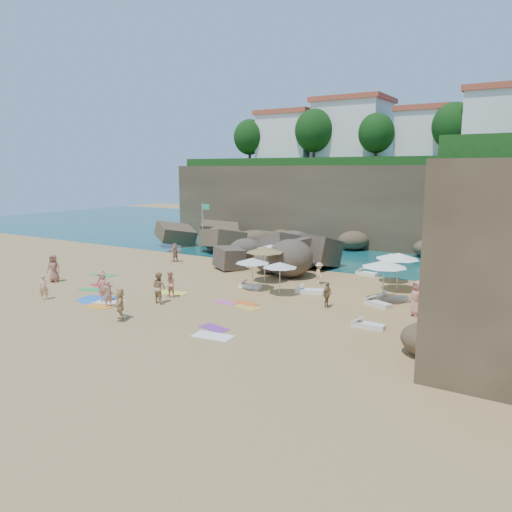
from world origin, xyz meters
The scene contains 50 objects.
ground centered at (0.00, 0.00, 0.00)m, with size 120.00×120.00×0.00m, color tan.
seawater centered at (0.00, 30.00, 0.00)m, with size 120.00×120.00×0.00m, color #0C4751.
cliff_back centered at (2.00, 25.00, 4.00)m, with size 44.00×8.00×8.00m, color brown.
rock_promontory centered at (-11.00, 16.00, 0.00)m, with size 12.00×7.00×2.00m, color brown, non-canonical shape.
clifftop_buildings centered at (2.96, 25.79, 11.24)m, with size 28.48×9.48×7.00m.
clifftop_trees centered at (4.78, 19.52, 11.26)m, with size 35.60×23.82×4.40m.
marina_masts centered at (-16.50, 30.00, 3.00)m, with size 3.10×0.10×6.00m.
rock_outcrop centered at (-0.14, 8.83, 0.00)m, with size 6.91×5.18×2.76m, color brown, non-canonical shape.
flag_pole centered at (-9.85, 12.65, 2.90)m, with size 0.89×0.09×4.54m.
parasol_0 centered at (0.82, 6.94, 1.98)m, with size 2.28×2.28×2.16m.
parasol_1 centered at (2.00, 6.95, 1.86)m, with size 2.14×2.14×2.02m.
parasol_2 centered at (10.42, 6.38, 2.28)m, with size 2.62×2.62×2.48m.
parasol_3 centered at (9.30, 8.64, 1.84)m, with size 2.12×2.12×2.01m.
parasol_4 centered at (14.59, 4.50, 1.87)m, with size 2.16×2.16×2.04m.
parasol_5 centered at (4.53, 1.71, 1.87)m, with size 2.16×2.16×2.04m.
parasol_6 centered at (1.93, 4.22, 2.25)m, with size 2.60×2.60×2.45m.
parasol_7 centered at (13.89, 4.76, 1.86)m, with size 2.14×2.14×2.03m.
parasol_8 centered at (10.48, 3.41, 2.27)m, with size 2.61×2.61×2.47m.
parasol_9 centered at (2.44, 1.86, 1.91)m, with size 2.20×2.20×2.08m.
lounger_0 centered at (5.97, 2.95, 0.14)m, with size 1.79×0.60×0.28m, color white.
lounger_1 centered at (7.13, 10.04, 0.12)m, with size 1.60×0.53×0.25m, color white.
lounger_2 centered at (10.88, 4.01, 0.14)m, with size 1.76×0.59×0.27m, color silver.
lounger_3 centered at (2.05, 2.18, 0.12)m, with size 1.55×0.52×0.24m, color white.
lounger_4 centered at (10.53, 2.40, 0.13)m, with size 1.66×0.55×0.26m, color silver.
lounger_5 centered at (11.43, -1.69, 0.12)m, with size 1.58×0.53×0.25m, color white.
towel_0 centered at (-4.25, -5.69, 0.01)m, with size 1.56×0.78×0.03m, color blue.
towel_2 centered at (-2.78, -6.07, 0.01)m, with size 1.60×0.80×0.03m, color orange.
towel_3 centered at (-6.39, -3.63, 0.01)m, with size 1.54×0.77×0.03m, color green.
towel_4 centered at (-1.35, -1.51, 0.02)m, with size 1.85×0.92×0.03m, color #E8F03F.
towel_5 centered at (-2.96, -5.11, 0.01)m, with size 1.67×0.84×0.03m, color white.
towel_6 centered at (5.06, -5.73, 0.01)m, with size 1.51×0.76×0.03m, color purple.
towel_7 centered at (-6.72, -2.48, 0.01)m, with size 1.63×0.82×0.03m, color red.
towel_8 centered at (-4.28, -4.80, 0.02)m, with size 1.95×0.98×0.03m, color blue.
towel_9 centered at (2.79, -1.57, 0.01)m, with size 1.47×0.73×0.03m, color #D4529C.
towel_10 centered at (3.86, -1.12, 0.01)m, with size 1.56×0.78×0.03m, color orange.
towel_11 centered at (-9.24, -0.11, 0.02)m, with size 1.83×0.92×0.03m, color green.
towel_12 centered at (4.41, -1.80, 0.01)m, with size 1.53×0.76×0.03m, color gold.
towel_13 centered at (5.74, -6.73, 0.02)m, with size 1.89×0.94×0.03m, color white.
person_stand_0 centered at (-6.72, -6.74, 0.74)m, with size 0.54×0.35×1.48m, color #E29F77.
person_stand_1 centered at (-0.42, -3.68, 0.92)m, with size 0.89×0.69×1.83m, color tan.
person_stand_2 centered at (5.37, 5.62, 0.74)m, with size 0.96×0.39×1.48m, color #F2B989.
person_stand_3 centered at (8.18, 0.61, 0.73)m, with size 0.86×0.36×1.47m, color #9C7B4E.
person_stand_4 centered at (12.87, 1.61, 0.96)m, with size 0.94×0.51×1.92m, color tan.
person_stand_5 centered at (-8.31, 6.72, 0.78)m, with size 1.45×0.42×1.57m, color #B07358.
person_stand_6 centered at (-2.37, -5.77, 0.75)m, with size 0.55×0.36×1.50m, color tan.
person_lie_0 centered at (-4.68, -4.21, 0.20)m, with size 0.98×1.52×0.41m, color tan.
person_lie_2 centered at (-10.33, -3.43, 0.25)m, with size 0.91×1.86×0.50m, color #8E5847.
person_lie_3 centered at (0.14, -7.19, 0.22)m, with size 1.54×1.66×0.44m, color #DFB075.
person_lie_4 centered at (-3.30, -5.22, 0.20)m, with size 0.60×1.64×0.39m, color #B76F5B.
person_lie_5 centered at (-0.64, -2.45, 0.30)m, with size 0.77×1.58×0.60m, color #F0AB88.
Camera 1 is at (19.18, -24.41, 7.65)m, focal length 35.00 mm.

